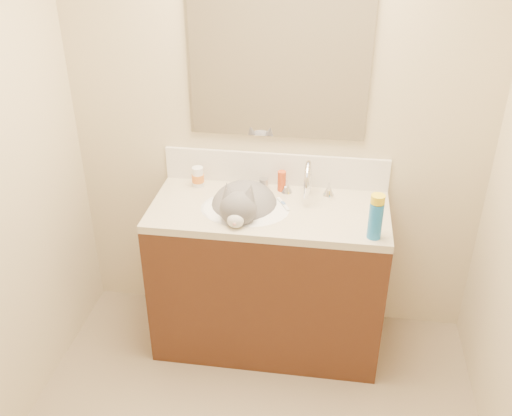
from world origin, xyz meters
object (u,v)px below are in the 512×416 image
(basin, at_px, (245,221))
(faucet, at_px, (308,182))
(cat, at_px, (244,208))
(amber_bottle, at_px, (282,181))
(vanity_cabinet, at_px, (268,280))
(silver_jar, at_px, (264,183))
(pill_bottle, at_px, (198,177))
(spray_can, at_px, (375,221))

(basin, height_order, faucet, faucet)
(faucet, distance_m, cat, 0.35)
(amber_bottle, bearing_deg, vanity_cabinet, -102.00)
(cat, height_order, silver_jar, cat)
(vanity_cabinet, xyz_separation_m, cat, (-0.13, -0.00, 0.44))
(pill_bottle, height_order, spray_can, spray_can)
(basin, bearing_deg, vanity_cabinet, 14.04)
(basin, bearing_deg, spray_can, -15.63)
(faucet, bearing_deg, basin, -150.88)
(cat, bearing_deg, amber_bottle, 48.95)
(amber_bottle, distance_m, spray_can, 0.62)
(basin, xyz_separation_m, pill_bottle, (-0.29, 0.21, 0.12))
(cat, relative_size, silver_jar, 8.48)
(basin, distance_m, amber_bottle, 0.30)
(vanity_cabinet, bearing_deg, faucet, 37.29)
(faucet, xyz_separation_m, amber_bottle, (-0.14, 0.06, -0.03))
(cat, height_order, amber_bottle, cat)
(basin, xyz_separation_m, cat, (-0.01, 0.03, 0.06))
(vanity_cabinet, xyz_separation_m, silver_jar, (-0.06, 0.20, 0.48))
(basin, distance_m, faucet, 0.38)
(faucet, relative_size, silver_jar, 4.93)
(pill_bottle, relative_size, spray_can, 0.61)
(silver_jar, bearing_deg, basin, -105.22)
(amber_bottle, bearing_deg, basin, -125.73)
(spray_can, bearing_deg, faucet, 133.87)
(amber_bottle, bearing_deg, faucet, -22.40)
(basin, height_order, cat, cat)
(faucet, height_order, pill_bottle, faucet)
(silver_jar, bearing_deg, vanity_cabinet, -74.63)
(pill_bottle, height_order, amber_bottle, amber_bottle)
(basin, relative_size, cat, 0.93)
(silver_jar, relative_size, amber_bottle, 0.51)
(vanity_cabinet, xyz_separation_m, amber_bottle, (0.04, 0.19, 0.51))
(faucet, xyz_separation_m, pill_bottle, (-0.59, 0.04, -0.03))
(basin, distance_m, spray_can, 0.67)
(vanity_cabinet, relative_size, silver_jar, 21.11)
(basin, height_order, amber_bottle, amber_bottle)
(vanity_cabinet, distance_m, faucet, 0.58)
(faucet, height_order, amber_bottle, faucet)
(vanity_cabinet, relative_size, amber_bottle, 10.84)
(vanity_cabinet, distance_m, silver_jar, 0.52)
(faucet, relative_size, pill_bottle, 2.58)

